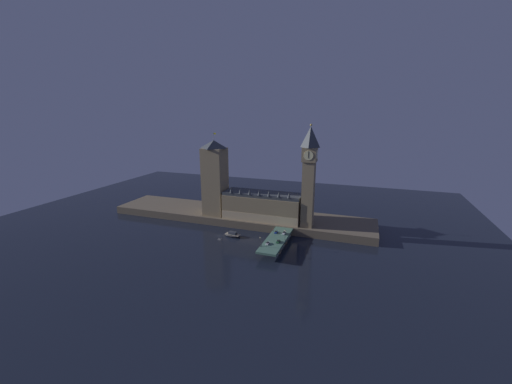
# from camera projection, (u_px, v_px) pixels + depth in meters

# --- Properties ---
(ground_plane) EXTENTS (400.00, 400.00, 0.00)m
(ground_plane) POSITION_uv_depth(u_px,v_px,m) (219.00, 236.00, 230.29)
(ground_plane) COLOR black
(embankment) EXTENTS (220.00, 42.00, 6.07)m
(embankment) POSITION_uv_depth(u_px,v_px,m) (239.00, 216.00, 265.17)
(embankment) COLOR brown
(embankment) RESTS_ON ground_plane
(parliament_hall) EXTENTS (61.21, 21.01, 25.50)m
(parliament_hall) POSITION_uv_depth(u_px,v_px,m) (263.00, 206.00, 246.81)
(parliament_hall) COLOR #8E7A56
(parliament_hall) RESTS_ON embankment
(clock_tower) EXTENTS (10.40, 10.51, 74.53)m
(clock_tower) POSITION_uv_depth(u_px,v_px,m) (309.00, 174.00, 223.33)
(clock_tower) COLOR #8E7A56
(clock_tower) RESTS_ON embankment
(victoria_tower) EXTENTS (17.19, 17.19, 66.78)m
(victoria_tower) POSITION_uv_depth(u_px,v_px,m) (215.00, 178.00, 253.97)
(victoria_tower) COLOR #8E7A56
(victoria_tower) RESTS_ON embankment
(bridge) EXTENTS (13.05, 46.00, 5.83)m
(bridge) POSITION_uv_depth(u_px,v_px,m) (276.00, 241.00, 210.41)
(bridge) COLOR #4C7560
(bridge) RESTS_ON ground_plane
(car_northbound_lead) EXTENTS (1.87, 3.82, 1.34)m
(car_northbound_lead) POSITION_uv_depth(u_px,v_px,m) (276.00, 232.00, 220.39)
(car_northbound_lead) COLOR navy
(car_northbound_lead) RESTS_ON bridge
(car_northbound_trail) EXTENTS (1.88, 4.39, 1.31)m
(car_northbound_trail) POSITION_uv_depth(u_px,v_px,m) (268.00, 243.00, 201.90)
(car_northbound_trail) COLOR white
(car_northbound_trail) RESTS_ON bridge
(car_southbound_lead) EXTENTS (2.01, 4.54, 1.37)m
(car_southbound_lead) POSITION_uv_depth(u_px,v_px,m) (278.00, 241.00, 204.63)
(car_southbound_lead) COLOR #235633
(car_southbound_lead) RESTS_ON bridge
(car_southbound_trail) EXTENTS (1.84, 4.76, 1.59)m
(car_southbound_trail) POSITION_uv_depth(u_px,v_px,m) (284.00, 233.00, 218.55)
(car_southbound_trail) COLOR white
(car_southbound_trail) RESTS_ON bridge
(pedestrian_near_rail) EXTENTS (0.38, 0.38, 1.72)m
(pedestrian_near_rail) POSITION_uv_depth(u_px,v_px,m) (261.00, 245.00, 198.87)
(pedestrian_near_rail) COLOR black
(pedestrian_near_rail) RESTS_ON bridge
(pedestrian_far_rail) EXTENTS (0.38, 0.38, 1.80)m
(pedestrian_far_rail) POSITION_uv_depth(u_px,v_px,m) (273.00, 230.00, 223.54)
(pedestrian_far_rail) COLOR black
(pedestrian_far_rail) RESTS_ON bridge
(street_lamp_near) EXTENTS (1.34, 0.60, 6.40)m
(street_lamp_near) POSITION_uv_depth(u_px,v_px,m) (260.00, 241.00, 197.54)
(street_lamp_near) COLOR #2D3333
(street_lamp_near) RESTS_ON bridge
(street_lamp_mid) EXTENTS (1.34, 0.60, 7.29)m
(street_lamp_mid) POSITION_uv_depth(u_px,v_px,m) (285.00, 234.00, 206.94)
(street_lamp_mid) COLOR #2D3333
(street_lamp_mid) RESTS_ON bridge
(boat_upstream) EXTENTS (13.53, 6.63, 3.72)m
(boat_upstream) POSITION_uv_depth(u_px,v_px,m) (233.00, 235.00, 228.95)
(boat_upstream) COLOR #28282D
(boat_upstream) RESTS_ON ground_plane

